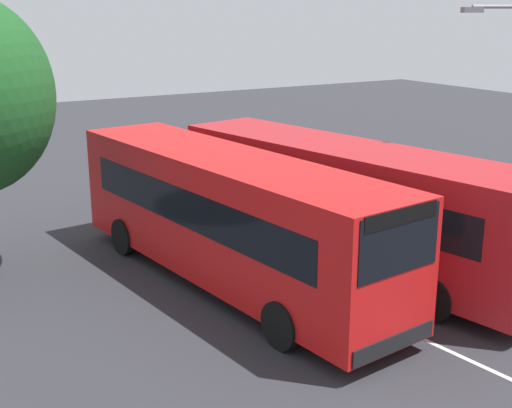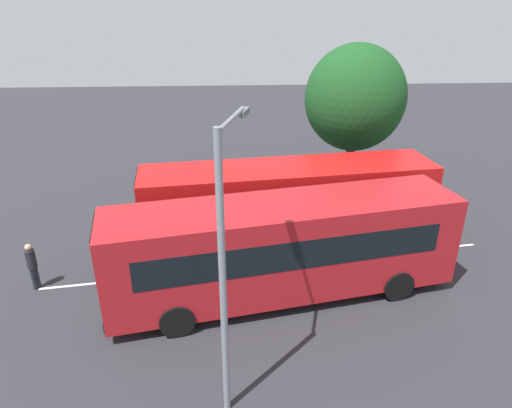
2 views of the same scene
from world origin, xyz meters
The scene contains 4 objects.
ground_plane centered at (0.00, 0.00, 0.00)m, with size 77.82×77.82×0.00m, color #2B2B30.
bus_far_left centered at (-0.65, -1.58, 1.87)m, with size 11.62×3.80×3.39m.
bus_center_left centered at (-0.08, 1.87, 1.87)m, with size 11.67×4.61×3.39m.
lane_stripe_outer_left centered at (0.00, 0.00, 0.00)m, with size 16.82×0.12×0.01m, color silver.
Camera 1 is at (14.13, -9.46, 6.96)m, focal length 48.07 mm.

